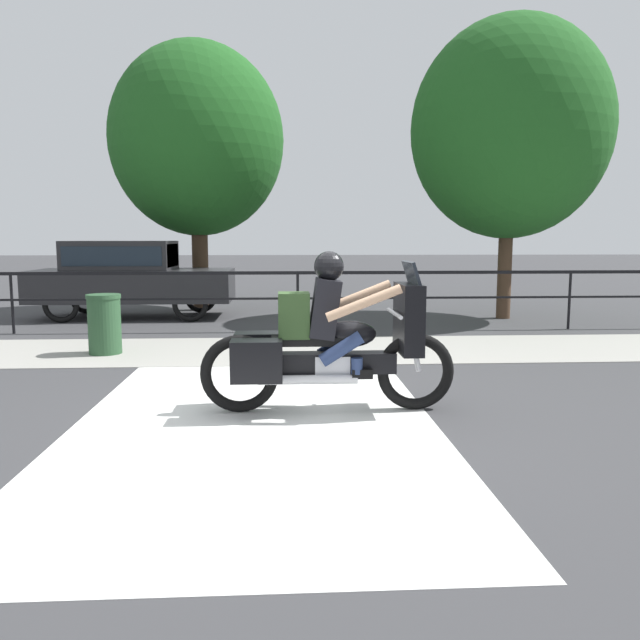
{
  "coord_description": "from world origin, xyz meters",
  "views": [
    {
      "loc": [
        -0.23,
        -5.99,
        1.69
      ],
      "look_at": [
        0.15,
        0.79,
        0.8
      ],
      "focal_mm": 35.0,
      "sensor_mm": 36.0,
      "label": 1
    }
  ],
  "objects_px": {
    "trash_bin": "(104,324)",
    "tree_behind_sign": "(510,130)",
    "motorcycle": "(328,341)",
    "parked_car": "(130,274)",
    "tree_behind_car": "(197,141)"
  },
  "relations": [
    {
      "from": "trash_bin",
      "to": "tree_behind_sign",
      "type": "distance_m",
      "value": 8.95
    },
    {
      "from": "motorcycle",
      "to": "parked_car",
      "type": "distance_m",
      "value": 8.48
    },
    {
      "from": "trash_bin",
      "to": "tree_behind_sign",
      "type": "height_order",
      "value": "tree_behind_sign"
    },
    {
      "from": "motorcycle",
      "to": "tree_behind_sign",
      "type": "xyz_separation_m",
      "value": [
        4.25,
        7.04,
        3.22
      ]
    },
    {
      "from": "motorcycle",
      "to": "trash_bin",
      "type": "bearing_deg",
      "value": 134.49
    },
    {
      "from": "parked_car",
      "to": "tree_behind_car",
      "type": "bearing_deg",
      "value": 48.65
    },
    {
      "from": "trash_bin",
      "to": "tree_behind_sign",
      "type": "bearing_deg",
      "value": 27.43
    },
    {
      "from": "trash_bin",
      "to": "tree_behind_sign",
      "type": "xyz_separation_m",
      "value": [
        7.32,
        3.8,
        3.48
      ]
    },
    {
      "from": "motorcycle",
      "to": "trash_bin",
      "type": "distance_m",
      "value": 4.47
    },
    {
      "from": "tree_behind_car",
      "to": "trash_bin",
      "type": "bearing_deg",
      "value": -96.5
    },
    {
      "from": "tree_behind_sign",
      "to": "tree_behind_car",
      "type": "xyz_separation_m",
      "value": [
        -6.67,
        1.92,
        0.02
      ]
    },
    {
      "from": "motorcycle",
      "to": "tree_behind_car",
      "type": "height_order",
      "value": "tree_behind_car"
    },
    {
      "from": "parked_car",
      "to": "motorcycle",
      "type": "bearing_deg",
      "value": -60.65
    },
    {
      "from": "trash_bin",
      "to": "parked_car",
      "type": "bearing_deg",
      "value": 98.82
    },
    {
      "from": "motorcycle",
      "to": "tree_behind_sign",
      "type": "height_order",
      "value": "tree_behind_sign"
    }
  ]
}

